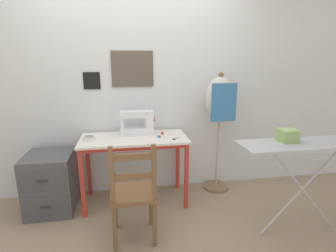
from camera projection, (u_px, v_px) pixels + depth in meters
The scene contains 13 objects.
ground_plane at pixel (137, 214), 2.79m from camera, with size 14.00×14.00×0.00m, color gray.
wall_back at pixel (131, 88), 3.07m from camera, with size 10.00×0.07×2.55m.
sewing_table at pixel (134, 146), 2.88m from camera, with size 1.16×0.55×0.77m.
sewing_machine at pixel (139, 124), 2.95m from camera, with size 0.38×0.15×0.30m.
fabric_bowl at pixel (89, 138), 2.77m from camera, with size 0.12×0.12×0.04m.
scissors at pixel (175, 139), 2.81m from camera, with size 0.11×0.10×0.01m.
thread_spool_near_machine at pixel (159, 136), 2.86m from camera, with size 0.04×0.04×0.03m.
thread_spool_mid_table at pixel (162, 133), 2.97m from camera, with size 0.03×0.03×0.04m.
wooden_chair at pixel (134, 194), 2.30m from camera, with size 0.40×0.38×0.94m.
filing_cabinet at pixel (51, 182), 2.81m from camera, with size 0.48×0.53×0.64m.
dress_form at pixel (220, 105), 3.10m from camera, with size 0.35×0.32×1.46m.
ironing_board at pixel (308, 147), 2.33m from camera, with size 1.25×0.36×0.89m.
storage_box at pixel (288, 135), 2.33m from camera, with size 0.16×0.14×0.11m.
Camera 1 is at (-0.08, -2.50, 1.60)m, focal length 28.00 mm.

